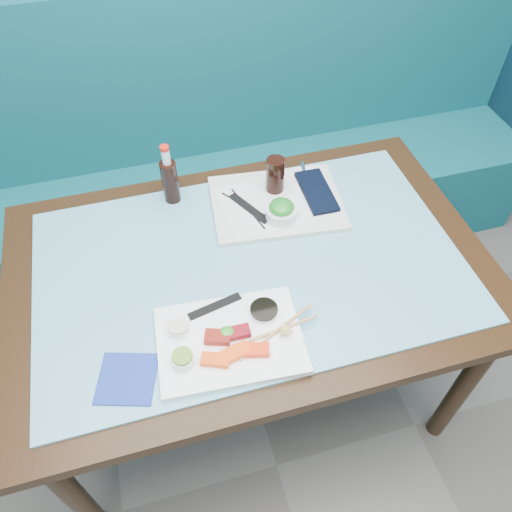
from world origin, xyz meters
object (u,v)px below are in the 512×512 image
object	(u,v)px
cola_glass	(275,175)
sashimi_plate	(230,340)
cola_bottle_body	(170,182)
serving_tray	(277,203)
seaweed_bowl	(281,213)
blue_napkin	(127,379)
dining_table	(250,283)
booth_bench	(202,181)

from	to	relation	value
cola_glass	sashimi_plate	bearing A→B (deg)	-118.49
cola_bottle_body	cola_glass	bearing A→B (deg)	-10.71
sashimi_plate	serving_tray	xyz separation A→B (m)	(0.27, 0.45, -0.00)
seaweed_bowl	cola_glass	xyz separation A→B (m)	(0.02, 0.13, 0.04)
seaweed_bowl	blue_napkin	distance (m)	0.67
dining_table	cola_bottle_body	bearing A→B (deg)	117.04
sashimi_plate	seaweed_bowl	xyz separation A→B (m)	(0.26, 0.38, 0.03)
booth_bench	blue_napkin	bearing A→B (deg)	-109.08
sashimi_plate	seaweed_bowl	world-z (taller)	seaweed_bowl
dining_table	serving_tray	bearing A→B (deg)	55.56
dining_table	serving_tray	xyz separation A→B (m)	(0.15, 0.22, 0.10)
cola_glass	blue_napkin	size ratio (longest dim) A/B	0.88
serving_tray	cola_bottle_body	distance (m)	0.34
seaweed_bowl	cola_glass	distance (m)	0.14
seaweed_bowl	blue_napkin	xyz separation A→B (m)	(-0.52, -0.41, -0.03)
cola_glass	booth_bench	bearing A→B (deg)	105.51
dining_table	cola_glass	xyz separation A→B (m)	(0.16, 0.27, 0.17)
cola_glass	cola_bottle_body	xyz separation A→B (m)	(-0.33, 0.06, -0.00)
seaweed_bowl	cola_bottle_body	distance (m)	0.36
dining_table	blue_napkin	bearing A→B (deg)	-144.78
cola_bottle_body	seaweed_bowl	bearing A→B (deg)	-31.97
cola_glass	serving_tray	bearing A→B (deg)	-100.30
dining_table	blue_napkin	distance (m)	0.48
sashimi_plate	cola_bottle_body	world-z (taller)	cola_bottle_body
booth_bench	blue_napkin	world-z (taller)	booth_bench
dining_table	blue_napkin	world-z (taller)	blue_napkin
booth_bench	dining_table	distance (m)	0.89
booth_bench	dining_table	xyz separation A→B (m)	(0.00, -0.84, 0.29)
booth_bench	cola_glass	distance (m)	0.75
cola_bottle_body	blue_napkin	world-z (taller)	cola_bottle_body
booth_bench	serving_tray	bearing A→B (deg)	-76.67
booth_bench	blue_napkin	xyz separation A→B (m)	(-0.38, -1.11, 0.39)
cola_bottle_body	dining_table	bearing A→B (deg)	-62.96
cola_glass	dining_table	bearing A→B (deg)	-120.26
cola_glass	blue_napkin	distance (m)	0.77
cola_bottle_body	booth_bench	bearing A→B (deg)	71.49
cola_glass	cola_bottle_body	size ratio (longest dim) A/B	0.82
cola_glass	cola_bottle_body	world-z (taller)	cola_bottle_body
booth_bench	sashimi_plate	world-z (taller)	booth_bench
booth_bench	sashimi_plate	size ratio (longest dim) A/B	8.18
sashimi_plate	booth_bench	bearing A→B (deg)	87.94
booth_bench	cola_bottle_body	distance (m)	0.70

